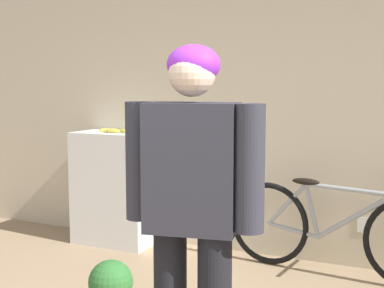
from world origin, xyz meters
The scene contains 5 objects.
wall_back centered at (0.00, 3.00, 1.30)m, with size 8.00×0.07×2.60m.
side_shelf centered at (-1.60, 2.74, 0.51)m, with size 0.72×0.42×1.02m.
person centered at (0.05, 0.86, 0.95)m, with size 0.68×0.30×1.63m.
bicycle centered at (0.38, 2.70, 0.36)m, with size 1.74×0.46×0.74m.
banana centered at (-1.57, 2.69, 1.04)m, with size 0.31×0.09×0.04m.
Camera 1 is at (1.05, -1.31, 1.46)m, focal length 50.00 mm.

